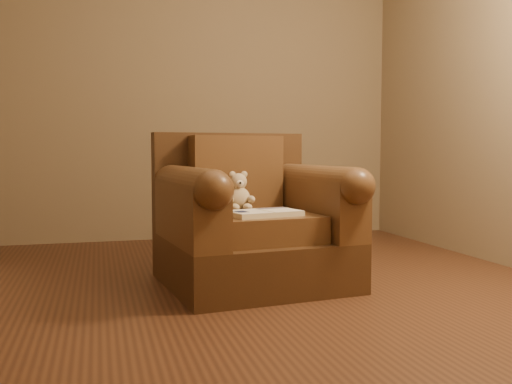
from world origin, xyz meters
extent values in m
plane|color=#502E1B|center=(0.00, 0.00, 0.00)|extent=(4.00, 4.00, 0.00)
cube|color=#816C4F|center=(0.00, 2.00, 1.35)|extent=(4.00, 0.02, 2.70)
cube|color=#422916|center=(0.18, 0.11, 0.14)|extent=(1.12, 1.07, 0.28)
cube|color=#422916|center=(0.13, 0.54, 0.60)|extent=(1.02, 0.22, 0.63)
cube|color=brown|center=(0.18, 0.06, 0.36)|extent=(0.67, 0.77, 0.15)
cube|color=brown|center=(0.14, 0.41, 0.66)|extent=(0.60, 0.23, 0.46)
cube|color=brown|center=(-0.22, 0.01, 0.45)|extent=(0.30, 0.88, 0.32)
cube|color=brown|center=(0.59, 0.11, 0.45)|extent=(0.30, 0.88, 0.32)
cylinder|color=brown|center=(-0.22, 0.01, 0.61)|extent=(0.30, 0.88, 0.20)
cylinder|color=brown|center=(0.59, 0.11, 0.61)|extent=(0.30, 0.88, 0.20)
ellipsoid|color=#CBB38E|center=(0.12, 0.25, 0.50)|extent=(0.14, 0.13, 0.15)
sphere|color=#CBB38E|center=(0.12, 0.26, 0.61)|extent=(0.10, 0.10, 0.10)
ellipsoid|color=#CBB38E|center=(0.08, 0.26, 0.65)|extent=(0.04, 0.02, 0.04)
ellipsoid|color=#CBB38E|center=(0.16, 0.26, 0.65)|extent=(0.04, 0.02, 0.04)
ellipsoid|color=beige|center=(0.12, 0.21, 0.60)|extent=(0.05, 0.03, 0.04)
sphere|color=black|center=(0.12, 0.19, 0.60)|extent=(0.01, 0.01, 0.01)
ellipsoid|color=#CBB38E|center=(0.05, 0.19, 0.50)|extent=(0.05, 0.09, 0.05)
ellipsoid|color=#CBB38E|center=(0.18, 0.18, 0.50)|extent=(0.05, 0.09, 0.05)
ellipsoid|color=#CBB38E|center=(0.08, 0.16, 0.46)|extent=(0.06, 0.09, 0.05)
ellipsoid|color=#CBB38E|center=(0.15, 0.16, 0.46)|extent=(0.06, 0.09, 0.05)
cube|color=beige|center=(0.18, -0.10, 0.45)|extent=(0.44, 0.32, 0.03)
cube|color=white|center=(0.08, -0.12, 0.46)|extent=(0.24, 0.27, 0.00)
cube|color=white|center=(0.27, -0.08, 0.46)|extent=(0.24, 0.27, 0.00)
cube|color=beige|center=(0.18, -0.10, 0.47)|extent=(0.06, 0.23, 0.00)
cube|color=#0F1638|center=(0.04, -0.13, 0.47)|extent=(0.08, 0.10, 0.00)
cube|color=slate|center=(0.25, 0.00, 0.47)|extent=(0.18, 0.09, 0.00)
cylinder|color=gold|center=(0.53, 0.92, 0.01)|extent=(0.28, 0.28, 0.02)
cylinder|color=gold|center=(0.53, 0.92, 0.24)|extent=(0.03, 0.03, 0.45)
cylinder|color=gold|center=(0.53, 0.92, 0.48)|extent=(0.35, 0.35, 0.02)
cylinder|color=gold|center=(0.53, 0.92, 0.47)|extent=(0.03, 0.03, 0.02)
camera|label=1|loc=(-0.71, -3.13, 0.80)|focal=40.00mm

